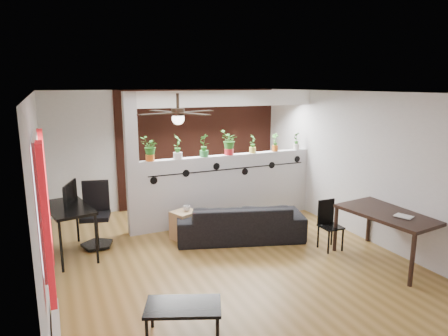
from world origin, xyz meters
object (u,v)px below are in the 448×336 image
potted_plant_0 (150,148)px  office_chair (96,219)px  potted_plant_2 (204,145)px  ceiling_fan (178,115)px  potted_plant_1 (178,146)px  sofa (240,222)px  dining_table (390,217)px  cup (187,208)px  potted_plant_6 (296,140)px  potted_plant_4 (253,143)px  potted_plant_5 (275,142)px  computer_desk (68,211)px  folding_chair (328,220)px  potted_plant_3 (229,142)px  coffee_table (183,308)px  cube_shelf (185,225)px

potted_plant_0 → office_chair: potted_plant_0 is taller
potted_plant_2 → potted_plant_0: bearing=180.0°
ceiling_fan → potted_plant_1: bearing=73.1°
sofa → dining_table: size_ratio=1.35×
cup → potted_plant_6: bearing=12.3°
potted_plant_4 → sofa: (-0.76, -0.98, -1.24)m
potted_plant_5 → computer_desk: 4.21m
folding_chair → potted_plant_3: bearing=115.3°
computer_desk → dining_table: size_ratio=0.79×
potted_plant_0 → potted_plant_3: potted_plant_3 is taller
coffee_table → potted_plant_3: bearing=57.9°
dining_table → potted_plant_3: bearing=117.8°
potted_plant_3 → potted_plant_6: (1.58, 0.00, -0.05)m
cube_shelf → potted_plant_5: bearing=-7.9°
potted_plant_2 → computer_desk: 2.71m
dining_table → potted_plant_5: bearing=98.2°
potted_plant_1 → potted_plant_0: bearing=180.0°
potted_plant_4 → computer_desk: size_ratio=0.31×
potted_plant_6 → folding_chair: 2.32m
potted_plant_0 → sofa: potted_plant_0 is taller
ceiling_fan → computer_desk: 2.48m
cup → office_chair: (-1.52, 0.31, -0.08)m
potted_plant_2 → coffee_table: (-1.54, -3.29, -1.25)m
potted_plant_6 → cup: size_ratio=3.03×
sofa → dining_table: bearing=151.1°
office_chair → potted_plant_4: bearing=5.0°
office_chair → cube_shelf: bearing=-11.8°
potted_plant_1 → computer_desk: (-2.00, -0.53, -0.85)m
potted_plant_5 → folding_chair: 2.23m
potted_plant_0 → potted_plant_6: bearing=-0.0°
potted_plant_0 → potted_plant_1: 0.53m
potted_plant_4 → dining_table: size_ratio=0.24×
potted_plant_3 → potted_plant_4: bearing=0.0°
potted_plant_6 → cube_shelf: 3.07m
potted_plant_1 → potted_plant_3: 1.05m
ceiling_fan → cube_shelf: (0.46, 1.22, -2.06)m
potted_plant_1 → office_chair: (-1.56, -0.28, -1.11)m
potted_plant_3 → dining_table: 3.24m
potted_plant_4 → potted_plant_6: (1.05, 0.00, -0.00)m
cube_shelf → dining_table: (2.59, -2.17, 0.46)m
cube_shelf → dining_table: dining_table is taller
potted_plant_3 → potted_plant_5: potted_plant_3 is taller
cup → office_chair: bearing=168.6°
potted_plant_2 → cube_shelf: bearing=-136.6°
potted_plant_6 → cup: potted_plant_6 is taller
potted_plant_0 → office_chair: size_ratio=0.41×
ceiling_fan → dining_table: ceiling_fan is taller
potted_plant_5 → dining_table: size_ratio=0.24×
folding_chair → coffee_table: size_ratio=0.89×
potted_plant_4 → coffee_table: bearing=-128.2°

